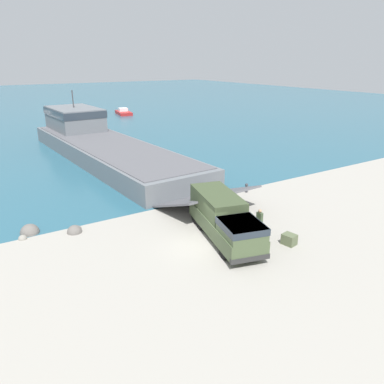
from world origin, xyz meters
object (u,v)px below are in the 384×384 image
Objects in this scene: landing_craft at (99,141)px; soldier_on_ramp at (259,219)px; moored_boat_c at (123,112)px; mooring_bollard at (247,187)px; military_truck at (224,218)px; moored_boat_b at (87,113)px; cargo_crate at (289,239)px.

soldier_on_ramp is at bearing -89.37° from landing_craft.
moored_boat_c reaches higher than mooring_bollard.
mooring_bollard is at bearing 145.42° from military_truck.
mooring_bollard is at bearing -45.12° from moored_boat_b.
landing_craft reaches higher than military_truck.
moored_boat_c is at bearing 79.05° from mooring_bollard.
soldier_on_ramp reaches higher than moored_boat_b.
military_truck is 1.06× the size of moored_boat_b.
mooring_bollard is 0.99× the size of cargo_crate.
moored_boat_b is at bearing 72.17° from landing_craft.
landing_craft is 36.95m from moored_boat_b.
moored_boat_c is 66.60m from cargo_crate.
landing_craft reaches higher than cargo_crate.
landing_craft is 27.65m from military_truck.
moored_boat_b is 9.19× the size of cargo_crate.
landing_craft reaches higher than soldier_on_ramp.
soldier_on_ramp is (2.60, -0.64, -0.46)m from military_truck.
moored_boat_b is 1.19× the size of moored_boat_c.
military_truck is at bearing -94.67° from landing_craft.
military_truck is 2.72m from soldier_on_ramp.
military_truck reaches higher than moored_boat_b.
military_truck is at bearing 83.31° from moored_boat_c.
military_truck is 64.46m from moored_boat_c.
landing_craft reaches higher than moored_boat_c.
military_truck is 9.84× the size of mooring_bollard.
landing_craft is at bearing 94.30° from cargo_crate.
landing_craft is 4.97× the size of moored_boat_b.
moored_boat_b reaches higher than mooring_bollard.
moored_boat_c is (17.34, 34.21, -1.36)m from landing_craft.
moored_boat_c is 56.41m from mooring_bollard.
moored_boat_b reaches higher than moored_boat_c.
cargo_crate is at bearing -48.42° from moored_boat_b.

